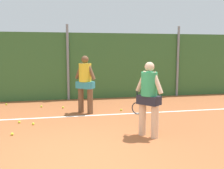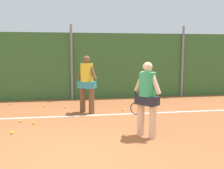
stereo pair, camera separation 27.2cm
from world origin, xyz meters
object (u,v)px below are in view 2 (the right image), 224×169
(player_midcourt, at_px, (87,81))
(tennis_ball_11, at_px, (20,121))
(tennis_ball_9, at_px, (66,107))
(player_foreground_near, at_px, (147,96))
(tennis_ball_1, at_px, (123,110))
(tennis_ball_7, at_px, (10,103))
(tennis_ball_0, at_px, (34,123))
(tennis_ball_4, at_px, (44,106))
(tennis_ball_5, at_px, (12,133))

(player_midcourt, xyz_separation_m, tennis_ball_11, (-1.87, -0.81, -0.97))
(player_midcourt, relative_size, tennis_ball_9, 27.15)
(player_foreground_near, height_order, tennis_ball_1, player_foreground_near)
(tennis_ball_7, bearing_deg, player_midcourt, -32.87)
(tennis_ball_0, bearing_deg, tennis_ball_9, 66.78)
(tennis_ball_1, bearing_deg, tennis_ball_7, 156.43)
(tennis_ball_0, distance_m, tennis_ball_4, 2.17)
(tennis_ball_1, bearing_deg, tennis_ball_0, -157.27)
(tennis_ball_0, distance_m, tennis_ball_7, 3.03)
(player_midcourt, height_order, tennis_ball_1, player_midcourt)
(tennis_ball_1, xyz_separation_m, tennis_ball_4, (-2.58, 1.06, 0.00))
(tennis_ball_0, distance_m, tennis_ball_5, 0.88)
(tennis_ball_1, xyz_separation_m, tennis_ball_11, (-3.03, -0.86, 0.00))
(player_midcourt, distance_m, tennis_ball_5, 2.80)
(player_midcourt, height_order, tennis_ball_0, player_midcourt)
(tennis_ball_5, bearing_deg, tennis_ball_11, 89.60)
(tennis_ball_4, height_order, tennis_ball_5, same)
(tennis_ball_0, bearing_deg, tennis_ball_5, -116.71)
(player_midcourt, bearing_deg, tennis_ball_7, 7.32)
(player_midcourt, xyz_separation_m, tennis_ball_7, (-2.68, 1.73, -0.97))
(player_midcourt, bearing_deg, tennis_ball_9, -9.37)
(player_midcourt, xyz_separation_m, tennis_ball_0, (-1.49, -1.05, -0.97))
(tennis_ball_0, bearing_deg, tennis_ball_7, 113.25)
(tennis_ball_5, xyz_separation_m, tennis_ball_11, (0.01, 1.03, 0.00))
(tennis_ball_0, relative_size, tennis_ball_1, 1.00)
(tennis_ball_0, relative_size, tennis_ball_7, 1.00)
(tennis_ball_9, bearing_deg, player_foreground_near, -60.57)
(tennis_ball_5, bearing_deg, player_foreground_near, -12.38)
(player_midcourt, bearing_deg, tennis_ball_0, 75.52)
(tennis_ball_5, distance_m, tennis_ball_9, 2.90)
(player_foreground_near, bearing_deg, tennis_ball_11, 22.84)
(tennis_ball_9, bearing_deg, tennis_ball_11, -126.28)
(player_foreground_near, relative_size, tennis_ball_0, 25.71)
(tennis_ball_4, xyz_separation_m, tennis_ball_11, (-0.45, -1.92, 0.00))
(player_midcourt, height_order, tennis_ball_7, player_midcourt)
(tennis_ball_7, xyz_separation_m, tennis_ball_11, (0.81, -2.54, 0.00))
(tennis_ball_4, distance_m, tennis_ball_9, 0.79)
(tennis_ball_4, height_order, tennis_ball_7, same)
(player_foreground_near, xyz_separation_m, player_midcourt, (-1.18, 2.51, 0.06))
(tennis_ball_7, height_order, tennis_ball_9, same)
(tennis_ball_9, bearing_deg, tennis_ball_1, -22.08)
(tennis_ball_0, distance_m, tennis_ball_11, 0.46)
(tennis_ball_5, bearing_deg, tennis_ball_9, 65.73)
(tennis_ball_0, xyz_separation_m, tennis_ball_4, (0.07, 2.17, 0.00))
(tennis_ball_4, relative_size, tennis_ball_7, 1.00)
(player_midcourt, relative_size, tennis_ball_1, 27.15)
(tennis_ball_0, distance_m, tennis_ball_9, 2.02)
(tennis_ball_1, distance_m, tennis_ball_5, 3.58)
(tennis_ball_7, relative_size, tennis_ball_9, 1.00)
(tennis_ball_5, distance_m, tennis_ball_11, 1.03)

